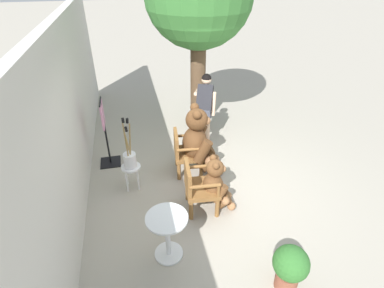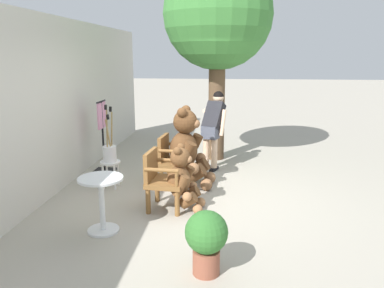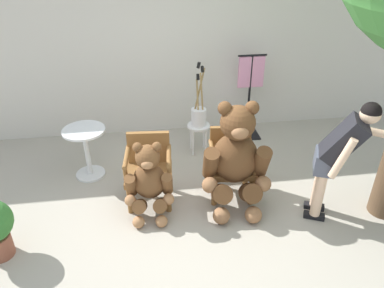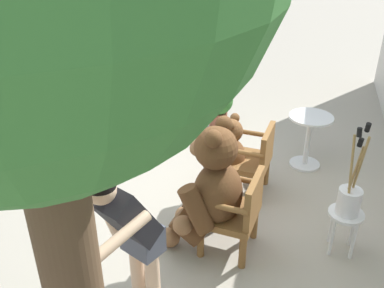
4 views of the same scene
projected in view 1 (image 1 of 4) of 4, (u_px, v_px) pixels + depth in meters
ground_plane at (218, 184)px, 5.53m from camera, size 60.00×60.00×0.00m
back_wall at (64, 132)px, 4.34m from camera, size 10.00×0.16×2.80m
wooden_chair_left at (198, 186)px, 4.77m from camera, size 0.60×0.57×0.86m
wooden_chair_right at (185, 151)px, 5.63m from camera, size 0.61×0.57×0.86m
teddy_bear_large at (199, 141)px, 5.55m from camera, size 0.83×0.81×1.36m
teddy_bear_small at (216, 184)px, 4.81m from camera, size 0.58×0.56×0.96m
person_visitor at (204, 105)px, 6.37m from camera, size 0.88×0.49×1.51m
white_stool at (131, 171)px, 5.28m from camera, size 0.34×0.34×0.46m
brush_bucket at (130, 158)px, 5.13m from camera, size 0.22×0.22×0.95m
round_side_table at (168, 232)px, 3.99m from camera, size 0.56×0.56×0.72m
potted_plant at (290, 267)px, 3.60m from camera, size 0.44×0.44×0.68m
clothing_display_stand at (105, 132)px, 5.73m from camera, size 0.44×0.40×1.36m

